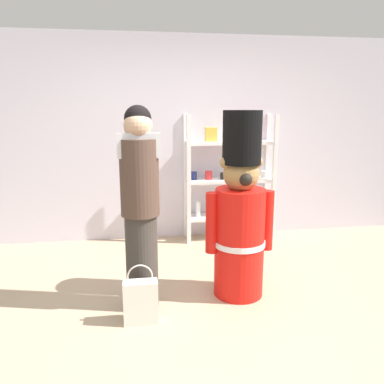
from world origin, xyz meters
name	(u,v)px	position (x,y,z in m)	size (l,w,h in m)	color
ground_plane	(209,319)	(0.00, 0.00, 0.00)	(6.40, 6.40, 0.00)	tan
back_wall	(177,139)	(0.00, 2.20, 1.30)	(6.40, 0.12, 2.60)	silver
merchandise_shelf	(230,176)	(0.67, 1.98, 0.83)	(1.16, 0.35, 1.62)	white
teddy_bear_guard	(240,217)	(0.36, 0.41, 0.74)	(0.63, 0.47, 1.69)	red
person_shopper	(140,204)	(-0.53, 0.32, 0.92)	(0.34, 0.32, 1.73)	#38332D
shopping_bag	(141,301)	(-0.55, 0.04, 0.19)	(0.28, 0.12, 0.50)	silver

